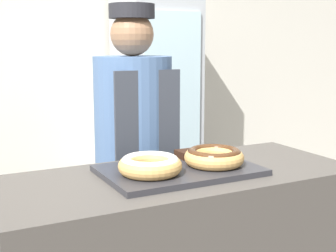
{
  "coord_description": "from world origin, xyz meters",
  "views": [
    {
      "loc": [
        -0.89,
        -1.62,
        1.49
      ],
      "look_at": [
        0.0,
        0.1,
        1.15
      ],
      "focal_mm": 50.0,
      "sensor_mm": 36.0,
      "label": 1
    }
  ],
  "objects_px": {
    "baker_person": "(134,160)",
    "donut_chocolate_glaze": "(214,156)",
    "brownie_back_right": "(187,154)",
    "donut_light_glaze": "(150,164)",
    "serving_tray": "(179,170)",
    "brownie_back_left": "(141,160)",
    "beverage_fridge": "(157,113)"
  },
  "relations": [
    {
      "from": "baker_person",
      "to": "donut_light_glaze",
      "type": "bearing_deg",
      "value": -107.75
    },
    {
      "from": "brownie_back_right",
      "to": "donut_light_glaze",
      "type": "bearing_deg",
      "value": -147.48
    },
    {
      "from": "baker_person",
      "to": "brownie_back_right",
      "type": "bearing_deg",
      "value": -83.28
    },
    {
      "from": "brownie_back_right",
      "to": "beverage_fridge",
      "type": "distance_m",
      "value": 1.76
    },
    {
      "from": "serving_tray",
      "to": "brownie_back_right",
      "type": "xyz_separation_m",
      "value": [
        0.11,
        0.13,
        0.03
      ]
    },
    {
      "from": "donut_light_glaze",
      "to": "baker_person",
      "type": "bearing_deg",
      "value": 72.25
    },
    {
      "from": "brownie_back_right",
      "to": "serving_tray",
      "type": "bearing_deg",
      "value": -130.45
    },
    {
      "from": "serving_tray",
      "to": "donut_chocolate_glaze",
      "type": "height_order",
      "value": "donut_chocolate_glaze"
    },
    {
      "from": "beverage_fridge",
      "to": "donut_light_glaze",
      "type": "bearing_deg",
      "value": -116.57
    },
    {
      "from": "baker_person",
      "to": "donut_chocolate_glaze",
      "type": "bearing_deg",
      "value": -81.99
    },
    {
      "from": "donut_chocolate_glaze",
      "to": "serving_tray",
      "type": "bearing_deg",
      "value": 167.25
    },
    {
      "from": "donut_light_glaze",
      "to": "brownie_back_left",
      "type": "distance_m",
      "value": 0.17
    },
    {
      "from": "brownie_back_left",
      "to": "baker_person",
      "type": "relative_size",
      "value": 0.05
    },
    {
      "from": "serving_tray",
      "to": "baker_person",
      "type": "relative_size",
      "value": 0.37
    },
    {
      "from": "brownie_back_right",
      "to": "beverage_fridge",
      "type": "height_order",
      "value": "beverage_fridge"
    },
    {
      "from": "baker_person",
      "to": "beverage_fridge",
      "type": "relative_size",
      "value": 0.9
    },
    {
      "from": "brownie_back_left",
      "to": "brownie_back_right",
      "type": "height_order",
      "value": "same"
    },
    {
      "from": "donut_light_glaze",
      "to": "brownie_back_left",
      "type": "height_order",
      "value": "donut_light_glaze"
    },
    {
      "from": "donut_light_glaze",
      "to": "donut_chocolate_glaze",
      "type": "xyz_separation_m",
      "value": [
        0.29,
        0.0,
        0.0
      ]
    },
    {
      "from": "donut_chocolate_glaze",
      "to": "donut_light_glaze",
      "type": "bearing_deg",
      "value": 180.0
    },
    {
      "from": "donut_chocolate_glaze",
      "to": "brownie_back_right",
      "type": "xyz_separation_m",
      "value": [
        -0.03,
        0.16,
        -0.02
      ]
    },
    {
      "from": "brownie_back_right",
      "to": "baker_person",
      "type": "distance_m",
      "value": 0.49
    },
    {
      "from": "donut_light_glaze",
      "to": "brownie_back_left",
      "type": "relative_size",
      "value": 2.85
    },
    {
      "from": "brownie_back_left",
      "to": "beverage_fridge",
      "type": "xyz_separation_m",
      "value": [
        0.87,
        1.63,
        -0.07
      ]
    },
    {
      "from": "donut_chocolate_glaze",
      "to": "brownie_back_right",
      "type": "distance_m",
      "value": 0.17
    },
    {
      "from": "serving_tray",
      "to": "baker_person",
      "type": "height_order",
      "value": "baker_person"
    },
    {
      "from": "serving_tray",
      "to": "beverage_fridge",
      "type": "relative_size",
      "value": 0.33
    },
    {
      "from": "beverage_fridge",
      "to": "donut_chocolate_glaze",
      "type": "bearing_deg",
      "value": -108.65
    },
    {
      "from": "donut_light_glaze",
      "to": "donut_chocolate_glaze",
      "type": "bearing_deg",
      "value": 0.0
    },
    {
      "from": "serving_tray",
      "to": "brownie_back_right",
      "type": "relative_size",
      "value": 7.15
    },
    {
      "from": "donut_chocolate_glaze",
      "to": "brownie_back_left",
      "type": "xyz_separation_m",
      "value": [
        -0.26,
        0.16,
        -0.02
      ]
    },
    {
      "from": "brownie_back_left",
      "to": "baker_person",
      "type": "height_order",
      "value": "baker_person"
    }
  ]
}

